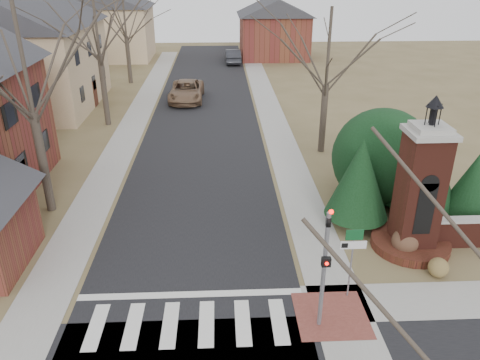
{
  "coord_description": "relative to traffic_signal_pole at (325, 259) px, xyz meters",
  "views": [
    {
      "loc": [
        1.16,
        -11.19,
        10.83
      ],
      "look_at": [
        1.94,
        6.0,
        2.78
      ],
      "focal_mm": 35.0,
      "sensor_mm": 36.0,
      "label": 1
    }
  ],
  "objects": [
    {
      "name": "ground",
      "position": [
        -4.3,
        -0.57,
        -2.59
      ],
      "size": [
        120.0,
        120.0,
        0.0
      ],
      "primitive_type": "plane",
      "color": "brown",
      "rests_on": "ground"
    },
    {
      "name": "main_street",
      "position": [
        -4.3,
        21.43,
        -2.58
      ],
      "size": [
        8.0,
        70.0,
        0.01
      ],
      "primitive_type": "cube",
      "color": "black",
      "rests_on": "ground"
    },
    {
      "name": "crosswalk_zone",
      "position": [
        -4.3,
        0.23,
        -2.58
      ],
      "size": [
        8.0,
        2.2,
        0.02
      ],
      "primitive_type": "cube",
      "color": "silver",
      "rests_on": "ground"
    },
    {
      "name": "stop_bar",
      "position": [
        -4.3,
        1.73,
        -2.58
      ],
      "size": [
        8.0,
        0.35,
        0.02
      ],
      "primitive_type": "cube",
      "color": "silver",
      "rests_on": "ground"
    },
    {
      "name": "sidewalk_right_main",
      "position": [
        0.9,
        21.43,
        -2.58
      ],
      "size": [
        2.0,
        60.0,
        0.02
      ],
      "primitive_type": "cube",
      "color": "gray",
      "rests_on": "ground"
    },
    {
      "name": "sidewalk_left",
      "position": [
        -9.5,
        21.43,
        -2.58
      ],
      "size": [
        2.0,
        60.0,
        0.02
      ],
      "primitive_type": "cube",
      "color": "gray",
      "rests_on": "ground"
    },
    {
      "name": "curb_apron",
      "position": [
        0.5,
        0.43,
        -2.57
      ],
      "size": [
        2.4,
        2.4,
        0.02
      ],
      "primitive_type": "cube",
      "color": "brown",
      "rests_on": "ground"
    },
    {
      "name": "traffic_signal_pole",
      "position": [
        0.0,
        0.0,
        0.0
      ],
      "size": [
        0.28,
        0.41,
        4.5
      ],
      "color": "slate",
      "rests_on": "ground"
    },
    {
      "name": "sign_post",
      "position": [
        1.29,
        1.41,
        -0.64
      ],
      "size": [
        0.9,
        0.07,
        2.75
      ],
      "color": "slate",
      "rests_on": "ground"
    },
    {
      "name": "brick_gate_monument",
      "position": [
        4.7,
        4.42,
        -0.42
      ],
      "size": [
        3.2,
        3.2,
        6.47
      ],
      "color": "#512118",
      "rests_on": "ground"
    },
    {
      "name": "house_stucco_left",
      "position": [
        -17.8,
        26.42,
        2.01
      ],
      "size": [
        9.8,
        12.8,
        9.28
      ],
      "color": "#CCAC88",
      "rests_on": "ground"
    },
    {
      "name": "house_distant_left",
      "position": [
        -16.31,
        47.42,
        1.66
      ],
      "size": [
        10.8,
        8.8,
        8.53
      ],
      "color": "#CCAC88",
      "rests_on": "ground"
    },
    {
      "name": "house_distant_right",
      "position": [
        3.69,
        47.42,
        1.06
      ],
      "size": [
        8.8,
        8.8,
        7.3
      ],
      "color": "brown",
      "rests_on": "ground"
    },
    {
      "name": "evergreen_near",
      "position": [
        2.9,
        6.43,
        -0.29
      ],
      "size": [
        2.8,
        2.8,
        4.1
      ],
      "color": "#473D33",
      "rests_on": "ground"
    },
    {
      "name": "evergreen_mid",
      "position": [
        6.2,
        7.63,
        0.01
      ],
      "size": [
        3.4,
        3.4,
        4.7
      ],
      "color": "#473D33",
      "rests_on": "ground"
    },
    {
      "name": "evergreen_far",
      "position": [
        8.2,
        6.63,
        -0.69
      ],
      "size": [
        2.4,
        2.4,
        3.3
      ],
      "color": "#473D33",
      "rests_on": "ground"
    },
    {
      "name": "evergreen_mass",
      "position": [
        4.7,
        8.93,
        -0.19
      ],
      "size": [
        4.8,
        4.8,
        4.8
      ],
      "primitive_type": "sphere",
      "color": "black",
      "rests_on": "ground"
    },
    {
      "name": "bare_tree_0",
      "position": [
        -11.3,
        8.43,
        5.11
      ],
      "size": [
        8.05,
        8.05,
        11.15
      ],
      "color": "#473D33",
      "rests_on": "ground"
    },
    {
      "name": "bare_tree_1",
      "position": [
        -11.3,
        21.43,
        5.44
      ],
      "size": [
        8.4,
        8.4,
        11.64
      ],
      "color": "#473D33",
      "rests_on": "ground"
    },
    {
      "name": "bare_tree_2",
      "position": [
        -11.8,
        34.43,
        4.44
      ],
      "size": [
        7.35,
        7.35,
        10.19
      ],
      "color": "#473D33",
      "rests_on": "ground"
    },
    {
      "name": "bare_tree_3",
      "position": [
        3.2,
        15.43,
        4.1
      ],
      "size": [
        7.0,
        7.0,
        9.7
      ],
      "color": "#473D33",
      "rests_on": "ground"
    },
    {
      "name": "pickup_truck",
      "position": [
        -5.9,
        27.65,
        -1.76
      ],
      "size": [
        2.89,
        6.02,
        1.66
      ],
      "primitive_type": "imported",
      "rotation": [
        0.0,
        0.0,
        -0.02
      ],
      "color": "brown",
      "rests_on": "ground"
    },
    {
      "name": "distant_car",
      "position": [
        -1.43,
        43.81,
        -1.78
      ],
      "size": [
        1.8,
        4.9,
        1.6
      ],
      "primitive_type": "imported",
      "rotation": [
        0.0,
        0.0,
        3.16
      ],
      "color": "#2C2D33",
      "rests_on": "ground"
    },
    {
      "name": "dry_shrub_left",
      "position": [
        4.3,
        4.03,
        -2.04
      ],
      "size": [
        1.08,
        1.08,
        1.08
      ],
      "primitive_type": "sphere",
      "color": "brown",
      "rests_on": "ground"
    },
    {
      "name": "dry_shrub_right",
      "position": [
        5.0,
        2.43,
        -2.21
      ],
      "size": [
        0.76,
        0.76,
        0.76
      ],
      "primitive_type": "sphere",
      "color": "brown",
      "rests_on": "ground"
    }
  ]
}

